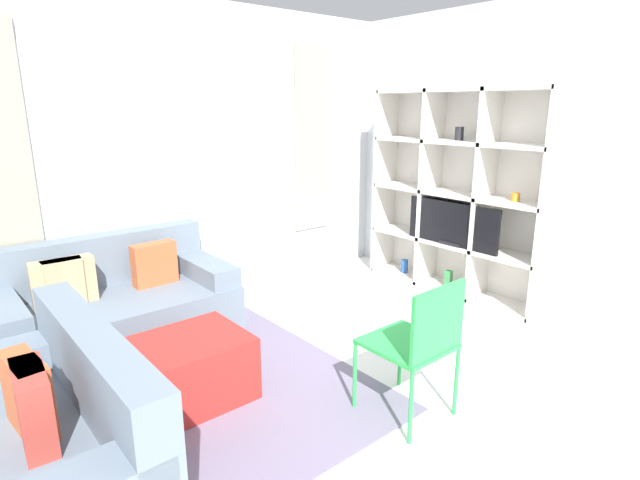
% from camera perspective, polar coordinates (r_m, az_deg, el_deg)
% --- Properties ---
extents(wall_back, '(5.78, 0.11, 2.70)m').
position_cam_1_polar(wall_back, '(4.67, -15.28, 9.08)').
color(wall_back, silver).
rests_on(wall_back, ground_plane).
extents(wall_right, '(0.07, 4.49, 2.70)m').
position_cam_1_polar(wall_right, '(5.01, 19.38, 9.05)').
color(wall_right, silver).
rests_on(wall_right, ground_plane).
extents(area_rug, '(2.79, 2.28, 0.01)m').
position_cam_1_polar(area_rug, '(3.39, -20.62, -18.00)').
color(area_rug, slate).
rests_on(area_rug, ground_plane).
extents(shelving_unit, '(0.36, 1.88, 1.96)m').
position_cam_1_polar(shelving_unit, '(5.03, 15.47, 4.96)').
color(shelving_unit, silver).
rests_on(shelving_unit, ground_plane).
extents(couch_main, '(1.70, 0.90, 0.82)m').
position_cam_1_polar(couch_main, '(4.16, -22.50, -7.24)').
color(couch_main, slate).
rests_on(couch_main, ground_plane).
extents(couch_side, '(0.90, 1.51, 0.82)m').
position_cam_1_polar(couch_side, '(2.74, -30.02, -20.43)').
color(couch_side, slate).
rests_on(couch_side, ground_plane).
extents(ottoman, '(0.81, 0.56, 0.42)m').
position_cam_1_polar(ottoman, '(3.29, -15.58, -14.45)').
color(ottoman, '#A82823').
rests_on(ottoman, ground_plane).
extents(folding_chair, '(0.44, 0.46, 0.86)m').
position_cam_1_polar(folding_chair, '(2.96, 11.26, -10.99)').
color(folding_chair, green).
rests_on(folding_chair, ground_plane).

